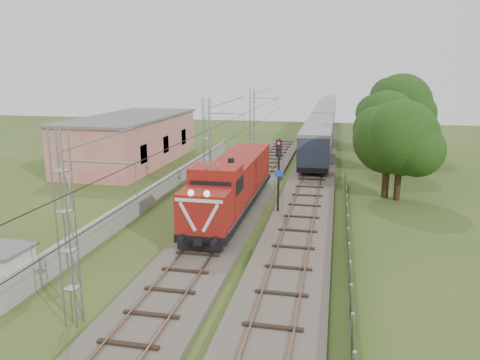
% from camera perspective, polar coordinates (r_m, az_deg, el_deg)
% --- Properties ---
extents(ground, '(140.00, 140.00, 0.00)m').
position_cam_1_polar(ground, '(26.50, -4.73, -9.16)').
color(ground, '#32481B').
rests_on(ground, ground).
extents(track_main, '(4.20, 70.00, 0.45)m').
position_cam_1_polar(track_main, '(32.80, -1.28, -4.30)').
color(track_main, '#6B6054').
rests_on(track_main, ground).
extents(track_side, '(4.20, 80.00, 0.45)m').
position_cam_1_polar(track_side, '(44.61, 8.80, 0.30)').
color(track_side, '#6B6054').
rests_on(track_side, ground).
extents(catenary, '(3.31, 70.00, 8.00)m').
position_cam_1_polar(catenary, '(37.33, -3.99, 3.94)').
color(catenary, gray).
rests_on(catenary, ground).
extents(boundary_wall, '(0.25, 40.00, 1.50)m').
position_cam_1_polar(boundary_wall, '(39.10, -8.93, -0.70)').
color(boundary_wall, '#9E9E99').
rests_on(boundary_wall, ground).
extents(station_building, '(8.40, 20.40, 5.22)m').
position_cam_1_polar(station_building, '(52.86, -13.09, 4.84)').
color(station_building, tan).
rests_on(station_building, ground).
extents(fence, '(0.12, 32.00, 1.20)m').
position_cam_1_polar(fence, '(28.11, 13.01, -6.81)').
color(fence, black).
rests_on(fence, ground).
extents(locomotive, '(2.96, 16.91, 4.29)m').
position_cam_1_polar(locomotive, '(33.16, -0.91, -0.45)').
color(locomotive, black).
rests_on(locomotive, ground).
extents(coach_rake, '(3.11, 69.32, 3.59)m').
position_cam_1_polar(coach_rake, '(78.17, 10.29, 7.57)').
color(coach_rake, black).
rests_on(coach_rake, ground).
extents(signal_post, '(0.59, 0.47, 5.48)m').
position_cam_1_polar(signal_post, '(32.53, 4.74, 2.03)').
color(signal_post, black).
rests_on(signal_post, ground).
extents(relay_hut, '(2.28, 2.28, 2.30)m').
position_cam_1_polar(relay_hut, '(24.13, -26.76, -9.95)').
color(relay_hut, silver).
rests_on(relay_hut, ground).
extents(tree_a, '(5.85, 5.57, 7.58)m').
position_cam_1_polar(tree_a, '(38.82, 17.77, 4.71)').
color(tree_a, '#3B2A18').
rests_on(tree_a, ground).
extents(tree_b, '(6.09, 5.80, 7.89)m').
position_cam_1_polar(tree_b, '(38.30, 19.16, 4.79)').
color(tree_b, '#3B2A18').
rests_on(tree_b, ground).
extents(tree_c, '(6.28, 5.98, 8.15)m').
position_cam_1_polar(tree_c, '(48.54, 17.51, 6.75)').
color(tree_c, '#3B2A18').
rests_on(tree_c, ground).
extents(tree_d, '(7.49, 7.14, 9.71)m').
position_cam_1_polar(tree_d, '(58.75, 19.11, 8.64)').
color(tree_d, '#3B2A18').
rests_on(tree_d, ground).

